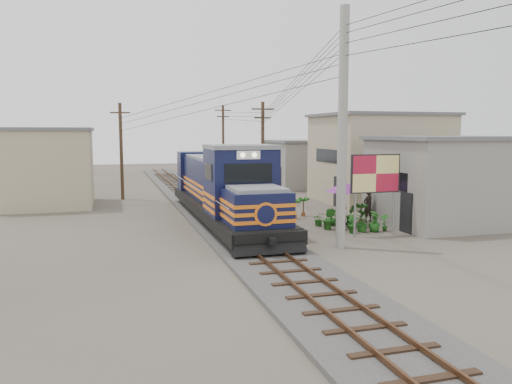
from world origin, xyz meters
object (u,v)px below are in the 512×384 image
object	(u,v)px
locomotive	(223,190)
vendor	(368,206)
billboard	(375,176)
market_umbrella	(345,187)

from	to	relation	value
locomotive	vendor	world-z (taller)	locomotive
locomotive	billboard	size ratio (longest dim) A/B	4.36
locomotive	vendor	bearing A→B (deg)	-14.91
locomotive	billboard	distance (m)	8.26
market_umbrella	vendor	xyz separation A→B (m)	(1.60, 0.34, -1.12)
vendor	locomotive	bearing A→B (deg)	-32.17
locomotive	billboard	bearing A→B (deg)	-41.08
market_umbrella	vendor	bearing A→B (deg)	11.96
billboard	market_umbrella	bearing A→B (deg)	92.14
market_umbrella	billboard	bearing A→B (deg)	-88.28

